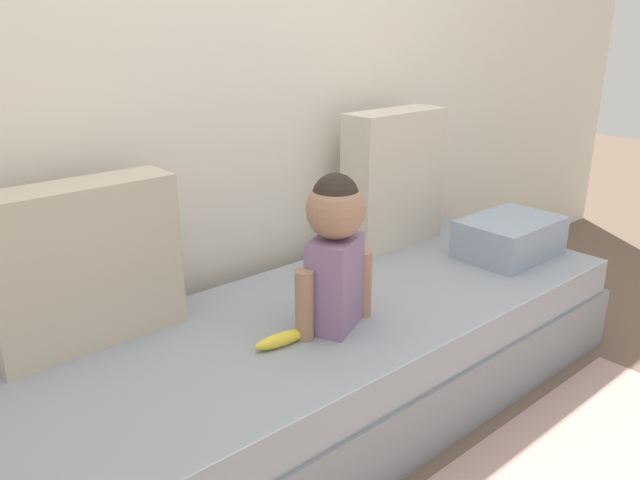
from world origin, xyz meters
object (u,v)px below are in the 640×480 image
(couch, at_px, (326,362))
(folded_blanket, at_px, (510,237))
(throw_pillow_left, at_px, (85,265))
(toddler, at_px, (335,246))
(banana, at_px, (281,339))
(throw_pillow_right, at_px, (393,179))

(couch, distance_m, folded_blanket, 0.93)
(couch, distance_m, throw_pillow_left, 0.83)
(throw_pillow_left, bearing_deg, folded_blanket, -15.01)
(folded_blanket, bearing_deg, toddler, 179.67)
(banana, relative_size, folded_blanket, 0.42)
(throw_pillow_right, bearing_deg, couch, -154.37)
(throw_pillow_left, height_order, throw_pillow_right, throw_pillow_right)
(couch, height_order, throw_pillow_right, throw_pillow_right)
(couch, distance_m, toddler, 0.47)
(throw_pillow_right, xyz_separation_m, banana, (-0.89, -0.39, -0.26))
(folded_blanket, bearing_deg, throw_pillow_left, 164.99)
(throw_pillow_left, height_order, banana, throw_pillow_left)
(throw_pillow_left, height_order, folded_blanket, throw_pillow_left)
(couch, xyz_separation_m, throw_pillow_right, (0.64, 0.31, 0.47))
(toddler, relative_size, banana, 2.84)
(banana, bearing_deg, folded_blanket, -0.83)
(throw_pillow_left, height_order, toddler, toddler)
(throw_pillow_right, relative_size, folded_blanket, 1.38)
(toddler, distance_m, banana, 0.32)
(throw_pillow_right, height_order, folded_blanket, throw_pillow_right)
(throw_pillow_right, distance_m, toddler, 0.80)
(throw_pillow_left, distance_m, toddler, 0.72)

